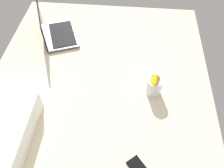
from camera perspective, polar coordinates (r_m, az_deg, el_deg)
bed_mattress at (r=152.96cm, az=-3.26°, el=-3.04°), size 180.00×140.00×18.00cm
laptop at (r=181.22cm, az=-13.54°, el=12.07°), size 39.10×33.43×23.00cm
snack_cup at (r=141.10cm, az=10.23°, el=-0.52°), size 9.00×9.06×14.58cm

